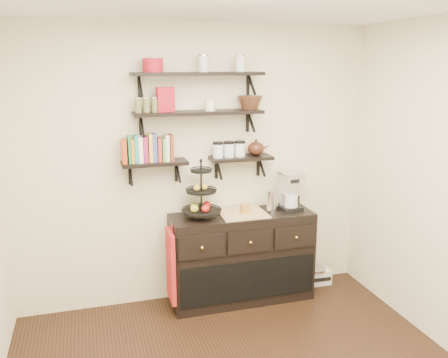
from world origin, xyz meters
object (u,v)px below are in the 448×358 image
Objects in this scene: coffee_maker at (289,191)px; radio at (316,276)px; fruit_stand at (202,199)px; sideboard at (242,257)px.

coffee_maker is 1.25× the size of radio.
radio is (1.28, 0.08, -1.00)m from fruit_stand.
fruit_stand reaches higher than radio.
radio is (0.88, 0.08, -0.36)m from sideboard.
coffee_maker reaches higher than sideboard.
sideboard is at bearing -0.59° from fruit_stand.
sideboard is at bearing -173.00° from radio.
fruit_stand is at bearing 179.41° from sideboard.
sideboard is 4.52× the size of radio.
coffee_maker is (0.91, 0.02, -0.00)m from fruit_stand.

